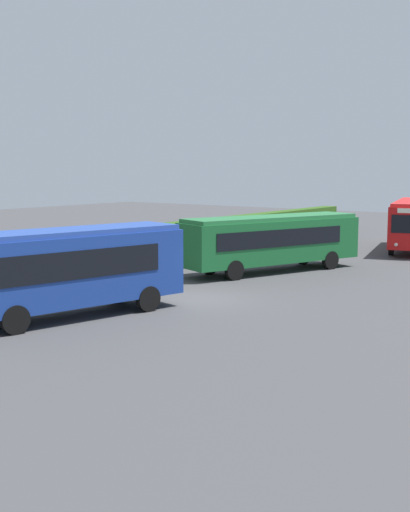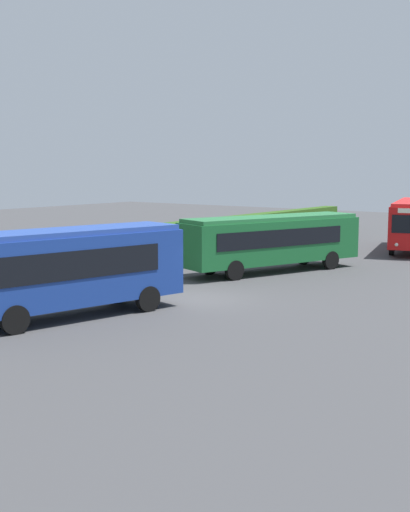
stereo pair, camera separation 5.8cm
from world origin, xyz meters
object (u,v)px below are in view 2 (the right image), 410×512
bus_blue (71,267)px  person_far (207,249)px  bus_green (272,239)px  person_right (68,273)px

bus_blue → person_far: 13.95m
person_far → bus_green: bearing=-68.8°
bus_blue → bus_green: bus_blue is taller
bus_green → bus_blue: bearing=-161.6°
bus_blue → person_right: (2.77, 3.29, -0.88)m
bus_blue → bus_green: 13.77m
bus_green → person_right: bus_green is taller
bus_green → person_far: (-0.34, 4.06, -0.78)m
bus_green → person_far: bus_green is taller
bus_blue → person_far: bearing=28.2°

